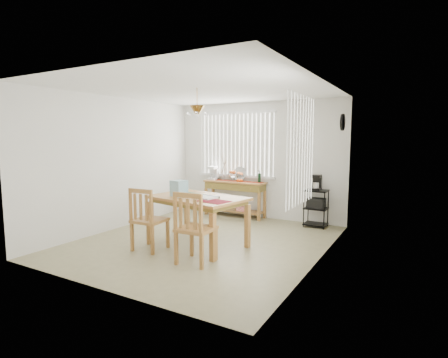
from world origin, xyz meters
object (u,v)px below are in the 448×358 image
Objects in this scene: sideboard at (235,190)px; chair_right at (194,228)px; dining_table at (198,202)px; wire_cart at (316,205)px; cart_items at (317,183)px; chair_left at (148,220)px.

chair_right reaches higher than sideboard.
chair_right is (0.93, -3.00, -0.10)m from sideboard.
wire_cart is at bearing 58.05° from dining_table.
cart_items reaches higher than dining_table.
chair_left is (-1.94, -2.84, 0.04)m from wire_cart.
cart_items is at bearing 58.14° from dining_table.
chair_right reaches higher than dining_table.
sideboard is 3.14m from chair_right.
wire_cart is 0.74× the size of chair_left.
cart_items is 0.31× the size of chair_left.
sideboard is 1.88m from wire_cart.
dining_table is 1.67× the size of chair_left.
wire_cart is at bearing 72.35° from chair_right.
sideboard is 2.31m from dining_table.
wire_cart is 0.72× the size of chair_right.
cart_items is 2.63m from dining_table.
cart_items reaches higher than sideboard.
wire_cart is 3.44m from chair_left.
dining_table is (0.49, -2.25, 0.12)m from sideboard.
chair_left is at bearing -131.54° from dining_table.
cart_items is at bearing -0.53° from sideboard.
cart_items reaches higher than chair_left.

